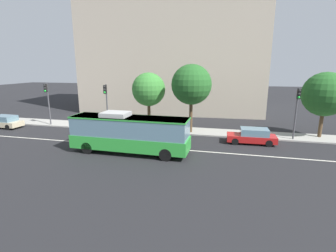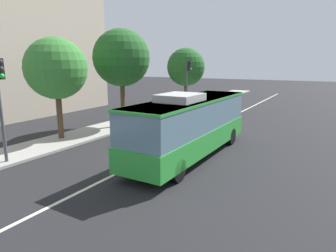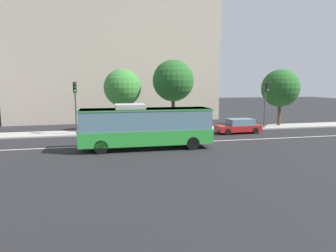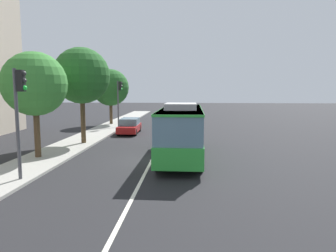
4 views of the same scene
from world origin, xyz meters
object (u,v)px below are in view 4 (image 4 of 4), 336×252
(transit_bus, at_px, (181,129))
(traffic_light_mid_block, at_px, (19,105))
(sedan_red, at_px, (130,126))
(street_tree_kerbside_left, at_px, (35,84))
(street_tree_kerbside_centre, at_px, (110,88))
(traffic_light_far_corner, at_px, (119,96))
(street_tree_kerbside_right, at_px, (82,76))

(transit_bus, relative_size, traffic_light_mid_block, 1.93)
(sedan_red, relative_size, traffic_light_mid_block, 0.88)
(street_tree_kerbside_left, height_order, street_tree_kerbside_centre, street_tree_kerbside_centre)
(traffic_light_mid_block, distance_m, street_tree_kerbside_left, 4.96)
(traffic_light_far_corner, bearing_deg, street_tree_kerbside_centre, 121.20)
(traffic_light_far_corner, xyz_separation_m, street_tree_kerbside_centre, (2.81, 1.68, 0.91))
(street_tree_kerbside_right, bearing_deg, transit_bus, -117.54)
(street_tree_kerbside_right, bearing_deg, traffic_light_mid_block, -177.05)
(street_tree_kerbside_right, bearing_deg, sedan_red, -21.07)
(street_tree_kerbside_left, distance_m, street_tree_kerbside_right, 5.27)
(traffic_light_mid_block, relative_size, street_tree_kerbside_right, 0.70)
(sedan_red, height_order, street_tree_kerbside_right, street_tree_kerbside_right)
(sedan_red, xyz_separation_m, traffic_light_mid_block, (-15.96, 1.92, 2.84))
(traffic_light_mid_block, xyz_separation_m, traffic_light_far_corner, (20.01, -0.03, 0.00))
(traffic_light_mid_block, bearing_deg, street_tree_kerbside_centre, 92.99)
(street_tree_kerbside_left, distance_m, street_tree_kerbside_centre, 18.24)
(street_tree_kerbside_right, bearing_deg, street_tree_kerbside_centre, 5.01)
(transit_bus, bearing_deg, street_tree_kerbside_right, 63.26)
(traffic_light_mid_block, height_order, street_tree_kerbside_right, street_tree_kerbside_right)
(traffic_light_mid_block, bearing_deg, street_tree_kerbside_left, 108.03)
(traffic_light_far_corner, xyz_separation_m, street_tree_kerbside_right, (-10.33, 0.53, 1.72))
(sedan_red, xyz_separation_m, street_tree_kerbside_left, (-11.38, 3.51, 3.85))
(traffic_light_far_corner, height_order, street_tree_kerbside_centre, street_tree_kerbside_centre)
(traffic_light_far_corner, xyz_separation_m, street_tree_kerbside_left, (-15.43, 1.63, 1.01))
(traffic_light_mid_block, distance_m, street_tree_kerbside_right, 9.85)
(street_tree_kerbside_centre, bearing_deg, transit_bus, -152.71)
(transit_bus, bearing_deg, sedan_red, 27.97)
(sedan_red, bearing_deg, street_tree_kerbside_left, -18.87)
(street_tree_kerbside_centre, relative_size, street_tree_kerbside_right, 0.90)
(traffic_light_far_corner, distance_m, street_tree_kerbside_left, 15.55)
(street_tree_kerbside_left, bearing_deg, traffic_light_mid_block, -160.82)
(street_tree_kerbside_left, bearing_deg, transit_bus, -82.91)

